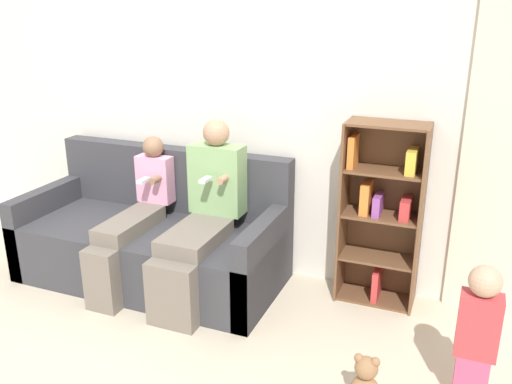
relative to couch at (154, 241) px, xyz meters
The scene contains 8 objects.
ground_plane 0.72m from the couch, 62.34° to the right, with size 14.00×14.00×0.00m, color beige.
back_wall 1.13m from the couch, 58.48° to the left, with size 10.00×0.06×2.55m.
couch is the anchor object (origin of this frame).
adult_seated 0.61m from the couch, 11.39° to the right, with size 0.41×0.89×1.28m.
child_seated 0.30m from the couch, 114.46° to the right, with size 0.28×0.90×1.10m.
toddler_standing 2.44m from the couch, 14.13° to the right, with size 0.21×0.17×0.82m.
bookshelf 1.76m from the couch, 11.21° to the left, with size 0.55×0.30×1.32m.
teddy_bear 2.05m from the couch, 25.43° to the right, with size 0.16×0.13×0.33m.
Camera 1 is at (1.90, -2.73, 2.06)m, focal length 38.00 mm.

